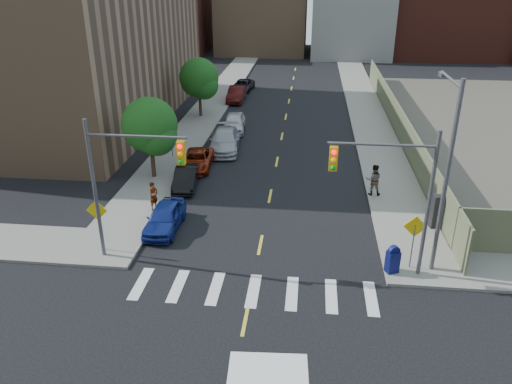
% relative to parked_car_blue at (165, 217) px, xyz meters
% --- Properties ---
extents(ground, '(160.00, 160.00, 0.00)m').
position_rel_parked_car_blue_xyz_m(ground, '(5.30, -9.13, -0.70)').
color(ground, black).
rests_on(ground, ground).
extents(sidewalk_nw, '(3.50, 73.00, 0.15)m').
position_rel_parked_car_blue_xyz_m(sidewalk_nw, '(-2.45, 32.37, -0.62)').
color(sidewalk_nw, gray).
rests_on(sidewalk_nw, ground).
extents(sidewalk_ne, '(3.50, 73.00, 0.15)m').
position_rel_parked_car_blue_xyz_m(sidewalk_ne, '(13.05, 32.37, -0.62)').
color(sidewalk_ne, gray).
rests_on(sidewalk_ne, ground).
extents(fence_north, '(0.12, 44.00, 2.50)m').
position_rel_parked_car_blue_xyz_m(fence_north, '(14.90, 18.87, 0.55)').
color(fence_north, '#6E6F4E').
rests_on(fence_north, ground).
extents(building_nw, '(22.00, 30.00, 16.00)m').
position_rel_parked_car_blue_xyz_m(building_nw, '(-16.70, 20.87, 7.30)').
color(building_nw, '#8C6B4C').
rests_on(building_nw, ground).
extents(bg_bldg_west, '(14.00, 18.00, 12.00)m').
position_rel_parked_car_blue_xyz_m(bg_bldg_west, '(-16.70, 60.87, 5.30)').
color(bg_bldg_west, '#592319').
rests_on(bg_bldg_west, ground).
extents(bg_bldg_midwest, '(14.00, 16.00, 15.00)m').
position_rel_parked_car_blue_xyz_m(bg_bldg_midwest, '(-0.70, 62.87, 6.80)').
color(bg_bldg_midwest, '#8C6B4C').
rests_on(bg_bldg_midwest, ground).
extents(bg_bldg_center, '(12.00, 16.00, 10.00)m').
position_rel_parked_car_blue_xyz_m(bg_bldg_center, '(13.30, 60.87, 4.30)').
color(bg_bldg_center, gray).
rests_on(bg_bldg_center, ground).
extents(bg_bldg_east, '(18.00, 18.00, 16.00)m').
position_rel_parked_car_blue_xyz_m(bg_bldg_east, '(27.30, 62.87, 7.30)').
color(bg_bldg_east, '#592319').
rests_on(bg_bldg_east, ground).
extents(signal_nw, '(4.59, 0.30, 7.00)m').
position_rel_parked_car_blue_xyz_m(signal_nw, '(-0.68, -3.13, 3.83)').
color(signal_nw, '#59595E').
rests_on(signal_nw, ground).
extents(signal_ne, '(4.59, 0.30, 7.00)m').
position_rel_parked_car_blue_xyz_m(signal_ne, '(11.29, -3.13, 3.83)').
color(signal_ne, '#59595E').
rests_on(signal_ne, ground).
extents(streetlight_ne, '(0.25, 3.70, 9.00)m').
position_rel_parked_car_blue_xyz_m(streetlight_ne, '(13.50, -2.23, 4.52)').
color(streetlight_ne, '#59595E').
rests_on(streetlight_ne, ground).
extents(warn_sign_nw, '(1.06, 0.06, 2.83)m').
position_rel_parked_car_blue_xyz_m(warn_sign_nw, '(-2.50, -2.63, 1.30)').
color(warn_sign_nw, '#59595E').
rests_on(warn_sign_nw, ground).
extents(warn_sign_ne, '(1.06, 0.06, 2.83)m').
position_rel_parked_car_blue_xyz_m(warn_sign_ne, '(12.50, -2.63, 1.30)').
color(warn_sign_ne, '#59595E').
rests_on(warn_sign_ne, ground).
extents(warn_sign_midwest, '(1.06, 0.06, 2.83)m').
position_rel_parked_car_blue_xyz_m(warn_sign_midwest, '(-2.50, 10.87, 1.30)').
color(warn_sign_midwest, '#59595E').
rests_on(warn_sign_midwest, ground).
extents(tree_west_near, '(3.66, 3.64, 5.52)m').
position_rel_parked_car_blue_xyz_m(tree_west_near, '(-2.70, 6.91, 2.78)').
color(tree_west_near, '#332114').
rests_on(tree_west_near, ground).
extents(tree_west_far, '(3.66, 3.64, 5.52)m').
position_rel_parked_car_blue_xyz_m(tree_west_far, '(-2.70, 21.91, 2.78)').
color(tree_west_far, '#332114').
rests_on(tree_west_far, ground).
extents(parked_car_blue, '(1.67, 4.11, 1.40)m').
position_rel_parked_car_blue_xyz_m(parked_car_blue, '(0.00, 0.00, 0.00)').
color(parked_car_blue, navy).
rests_on(parked_car_blue, ground).
extents(parked_car_black, '(1.74, 4.05, 1.30)m').
position_rel_parked_car_blue_xyz_m(parked_car_black, '(-0.19, 5.68, -0.05)').
color(parked_car_black, black).
rests_on(parked_car_black, ground).
extents(parked_car_red, '(2.20, 4.47, 1.22)m').
position_rel_parked_car_blue_xyz_m(parked_car_red, '(-0.20, 9.02, -0.09)').
color(parked_car_red, maroon).
rests_on(parked_car_red, ground).
extents(parked_car_silver, '(2.64, 5.57, 1.57)m').
position_rel_parked_car_blue_xyz_m(parked_car_silver, '(1.10, 12.90, 0.09)').
color(parked_car_silver, '#A6A7AE').
rests_on(parked_car_silver, ground).
extents(parked_car_white, '(2.16, 4.63, 1.53)m').
position_rel_parked_car_blue_xyz_m(parked_car_white, '(1.10, 17.88, 0.07)').
color(parked_car_white, silver).
rests_on(parked_car_white, ground).
extents(parked_car_maroon, '(1.61, 4.60, 1.51)m').
position_rel_parked_car_blue_xyz_m(parked_car_maroon, '(-0.20, 28.19, 0.06)').
color(parked_car_maroon, '#3E0D0C').
rests_on(parked_car_maroon, ground).
extents(parked_car_grey, '(2.51, 4.69, 1.25)m').
position_rel_parked_car_blue_xyz_m(parked_car_grey, '(-0.20, 33.10, -0.07)').
color(parked_car_grey, black).
rests_on(parked_car_grey, ground).
extents(mailbox, '(0.68, 0.62, 1.36)m').
position_rel_parked_car_blue_xyz_m(mailbox, '(11.60, -3.13, 0.11)').
color(mailbox, '#0D1350').
rests_on(mailbox, sidewalk_ne).
extents(payphone, '(0.63, 0.55, 1.85)m').
position_rel_parked_car_blue_xyz_m(payphone, '(14.50, 1.56, 0.38)').
color(payphone, black).
rests_on(payphone, sidewalk_ne).
extents(pedestrian_west, '(0.62, 0.73, 1.69)m').
position_rel_parked_car_blue_xyz_m(pedestrian_west, '(-1.19, 2.00, 0.30)').
color(pedestrian_west, gray).
rests_on(pedestrian_west, sidewalk_nw).
extents(pedestrian_east, '(0.99, 0.79, 1.96)m').
position_rel_parked_car_blue_xyz_m(pedestrian_east, '(11.60, 5.47, 0.43)').
color(pedestrian_east, gray).
rests_on(pedestrian_east, sidewalk_ne).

